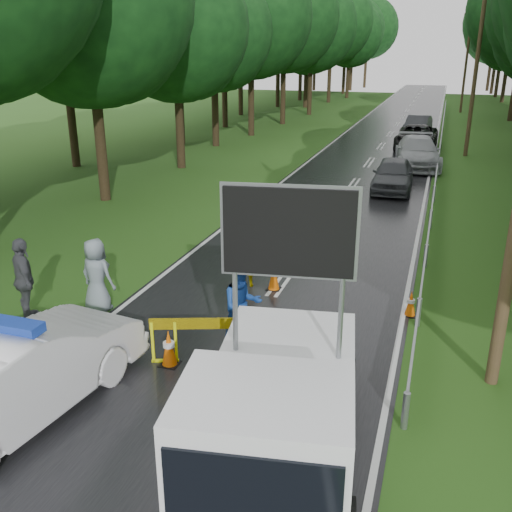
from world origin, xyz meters
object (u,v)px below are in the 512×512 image
at_px(police_sedan, 15,374).
at_px(barrier, 210,329).
at_px(officer, 244,253).
at_px(queue_car_fourth, 418,126).
at_px(queue_car_first, 393,175).
at_px(queue_car_third, 417,137).
at_px(civilian, 242,305).
at_px(queue_car_second, 418,152).
at_px(work_truck, 276,410).

relative_size(police_sedan, barrier, 2.33).
height_order(barrier, officer, officer).
xyz_separation_m(barrier, queue_car_fourth, (2.20, 34.78, -0.03)).
xyz_separation_m(queue_car_first, queue_car_third, (0.36, 12.13, 0.02)).
distance_m(police_sedan, queue_car_first, 19.83).
bearing_deg(civilian, queue_car_second, 47.03).
relative_size(work_truck, civilian, 2.99).
height_order(barrier, queue_car_third, queue_car_third).
relative_size(queue_car_first, queue_car_third, 0.79).
bearing_deg(queue_car_second, civilian, -103.53).
xyz_separation_m(police_sedan, queue_car_fourth, (4.66, 37.53, -0.13)).
distance_m(civilian, queue_car_second, 21.74).
xyz_separation_m(civilian, queue_car_second, (2.50, 21.59, -0.11)).
xyz_separation_m(queue_car_third, queue_car_fourth, (-0.25, 6.10, -0.03)).
distance_m(barrier, queue_car_first, 16.69).
height_order(police_sedan, work_truck, work_truck).
bearing_deg(queue_car_third, officer, -96.50).
height_order(police_sedan, civilian, police_sedan).
distance_m(police_sedan, queue_car_second, 25.85).
distance_m(barrier, queue_car_fourth, 34.85).
bearing_deg(queue_car_fourth, officer, -89.29).
bearing_deg(officer, queue_car_second, -114.24).
bearing_deg(work_truck, barrier, 119.83).
relative_size(officer, queue_car_fourth, 0.43).
bearing_deg(queue_car_first, queue_car_fourth, 88.21).
height_order(civilian, queue_car_second, civilian).
relative_size(work_truck, queue_car_first, 1.27).
relative_size(civilian, queue_car_third, 0.34).
height_order(work_truck, civilian, work_truck).
relative_size(barrier, queue_car_second, 0.42).
distance_m(police_sedan, officer, 6.98).
bearing_deg(queue_car_first, civilian, -97.84).
distance_m(officer, queue_car_first, 12.86).
relative_size(work_truck, officer, 2.86).
bearing_deg(civilian, police_sedan, -163.43).
height_order(officer, queue_car_third, officer).
xyz_separation_m(queue_car_second, queue_car_fourth, (-0.65, 12.22, -0.08)).
bearing_deg(queue_car_fourth, barrier, -87.61).
relative_size(work_truck, queue_car_fourth, 1.24).
bearing_deg(barrier, civilian, 50.97).
bearing_deg(police_sedan, queue_car_second, -94.51).
bearing_deg(queue_car_first, police_sedan, -104.72).
height_order(queue_car_second, queue_car_third, queue_car_second).
height_order(work_truck, queue_car_fourth, work_truck).
distance_m(queue_car_first, queue_car_third, 12.13).
relative_size(work_truck, barrier, 2.36).
xyz_separation_m(officer, civilian, (1.00, -3.03, -0.04)).
bearing_deg(civilian, work_truck, -100.02).
height_order(queue_car_third, queue_car_fourth, queue_car_third).
xyz_separation_m(civilian, queue_car_third, (2.11, 27.72, -0.16)).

